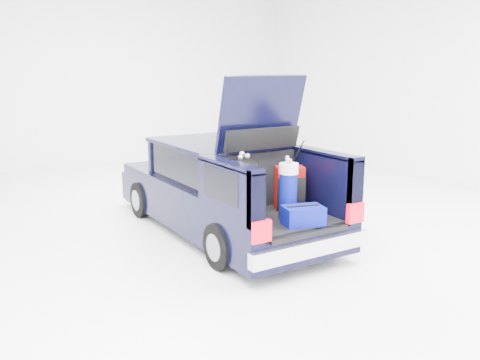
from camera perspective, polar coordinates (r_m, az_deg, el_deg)
ground at (r=8.21m, az=-1.85°, el=-5.73°), size 14.00×14.00×0.00m
car at (r=8.11m, az=-2.26°, el=-1.01°), size 1.87×4.65×2.47m
red_suitcase at (r=7.18m, az=5.61°, el=-0.92°), size 0.46×0.40×0.65m
black_golf_bag at (r=6.52m, az=0.44°, el=-1.26°), size 0.37×0.44×0.92m
blue_golf_bag at (r=6.72m, az=5.45°, el=-1.18°), size 0.28×0.28×0.84m
blue_duffel at (r=6.53m, az=7.10°, el=-3.97°), size 0.57×0.45×0.27m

